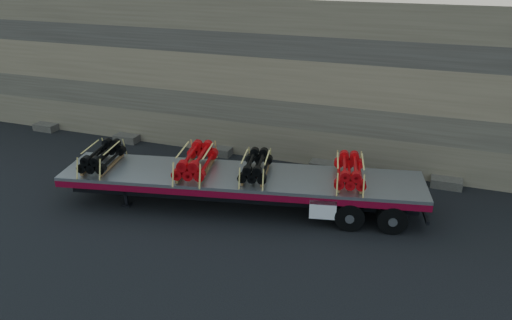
{
  "coord_description": "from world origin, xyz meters",
  "views": [
    {
      "loc": [
        6.07,
        -14.93,
        8.75
      ],
      "look_at": [
        0.17,
        1.09,
        1.61
      ],
      "focal_mm": 35.0,
      "sensor_mm": 36.0,
      "label": 1
    }
  ],
  "objects_px": {
    "bundle_front": "(102,157)",
    "bundle_midfront": "(196,161)",
    "trailer": "(241,191)",
    "bundle_midrear": "(256,166)",
    "bundle_rear": "(349,171)"
  },
  "relations": [
    {
      "from": "bundle_front",
      "to": "bundle_midfront",
      "type": "xyz_separation_m",
      "value": [
        3.52,
        0.74,
        0.04
      ]
    },
    {
      "from": "trailer",
      "to": "bundle_midfront",
      "type": "height_order",
      "value": "bundle_midfront"
    },
    {
      "from": "bundle_midrear",
      "to": "bundle_rear",
      "type": "bearing_deg",
      "value": 0.0
    },
    {
      "from": "trailer",
      "to": "bundle_rear",
      "type": "distance_m",
      "value": 4.0
    },
    {
      "from": "bundle_front",
      "to": "bundle_rear",
      "type": "bearing_deg",
      "value": 0.0
    },
    {
      "from": "bundle_midfront",
      "to": "bundle_rear",
      "type": "xyz_separation_m",
      "value": [
        5.39,
        1.13,
        -0.04
      ]
    },
    {
      "from": "bundle_rear",
      "to": "trailer",
      "type": "bearing_deg",
      "value": 180.0
    },
    {
      "from": "bundle_midfront",
      "to": "trailer",
      "type": "bearing_deg",
      "value": -0.0
    },
    {
      "from": "trailer",
      "to": "bundle_rear",
      "type": "height_order",
      "value": "bundle_rear"
    },
    {
      "from": "trailer",
      "to": "bundle_front",
      "type": "relative_size",
      "value": 6.31
    },
    {
      "from": "bundle_midfront",
      "to": "bundle_midrear",
      "type": "distance_m",
      "value": 2.21
    },
    {
      "from": "bundle_midrear",
      "to": "bundle_rear",
      "type": "height_order",
      "value": "bundle_rear"
    },
    {
      "from": "bundle_midfront",
      "to": "bundle_rear",
      "type": "bearing_deg",
      "value": 0.0
    },
    {
      "from": "bundle_midfront",
      "to": "bundle_front",
      "type": "bearing_deg",
      "value": 180.0
    },
    {
      "from": "bundle_front",
      "to": "bundle_midrear",
      "type": "relative_size",
      "value": 1.04
    }
  ]
}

